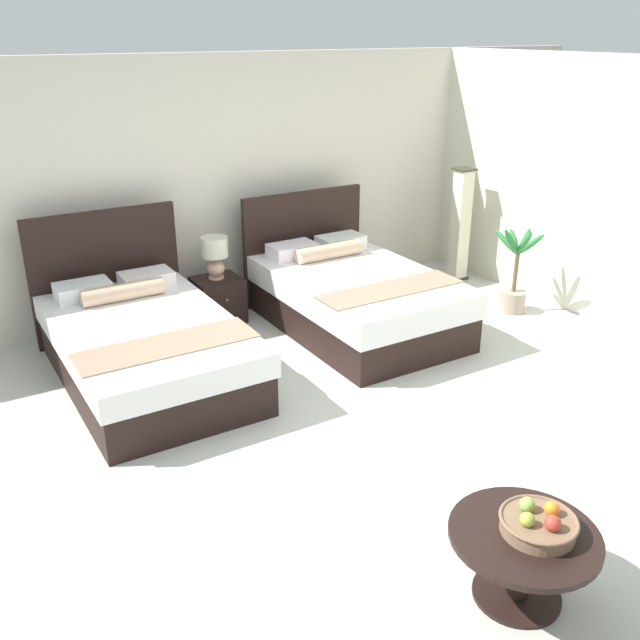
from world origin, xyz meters
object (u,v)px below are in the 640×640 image
bed_near_corner (353,296)px  fruit_bowl (538,523)px  coffee_table (522,551)px  bed_near_window (144,344)px  table_lamp (215,253)px  nightstand (218,300)px  potted_palm (514,282)px  floor_lamp_corner (460,225)px

bed_near_corner → fruit_bowl: bearing=-109.0°
coffee_table → fruit_bowl: bearing=-25.7°
bed_near_window → table_lamp: size_ratio=5.31×
bed_near_window → nightstand: 1.32m
table_lamp → potted_palm: size_ratio=0.44×
fruit_bowl → floor_lamp_corner: floor_lamp_corner is taller
bed_near_window → potted_palm: 3.79m
floor_lamp_corner → coffee_table: bearing=-127.9°
nightstand → table_lamp: table_lamp is taller
nightstand → potted_palm: 3.04m
bed_near_corner → floor_lamp_corner: bearing=16.9°
table_lamp → bed_near_corner: bearing=-38.5°
nightstand → bed_near_corner: bearing=-37.9°
bed_near_window → fruit_bowl: bearing=-75.2°
fruit_bowl → floor_lamp_corner: (3.04, 4.01, 0.18)m
table_lamp → floor_lamp_corner: floor_lamp_corner is taller
coffee_table → bed_near_corner: bearing=70.0°
coffee_table → fruit_bowl: size_ratio=1.94×
bed_near_window → bed_near_corner: bed_near_window is taller
bed_near_window → coffee_table: size_ratio=2.92×
bed_near_window → bed_near_corner: 2.10m
nightstand → fruit_bowl: (-0.12, -4.28, 0.24)m
nightstand → potted_palm: size_ratio=0.48×
fruit_bowl → bed_near_window: bearing=104.8°
bed_near_window → floor_lamp_corner: floor_lamp_corner is taller
coffee_table → nightstand: bearing=87.7°
fruit_bowl → nightstand: bearing=88.4°
table_lamp → floor_lamp_corner: 2.94m
floor_lamp_corner → nightstand: bearing=174.7°
bed_near_window → floor_lamp_corner: size_ratio=1.71×
bed_near_window → coffee_table: bed_near_window is taller
floor_lamp_corner → potted_palm: floor_lamp_corner is taller
coffee_table → floor_lamp_corner: floor_lamp_corner is taller
bed_near_corner → coffee_table: bed_near_corner is taller
bed_near_corner → table_lamp: bed_near_corner is taller
table_lamp → coffee_table: bearing=-92.3°
coffee_table → potted_palm: potted_palm is taller
bed_near_corner → nightstand: bed_near_corner is taller
fruit_bowl → bed_near_corner: bearing=71.0°
table_lamp → nightstand: bearing=-90.0°
bed_near_corner → fruit_bowl: (-1.19, -3.44, 0.14)m
potted_palm → bed_near_window: bearing=171.9°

